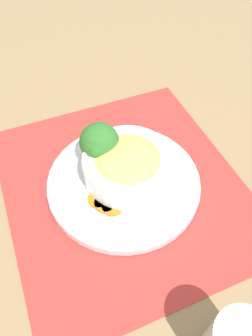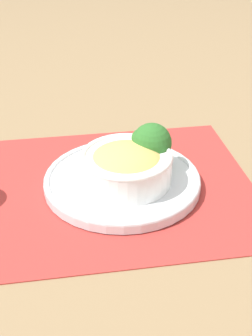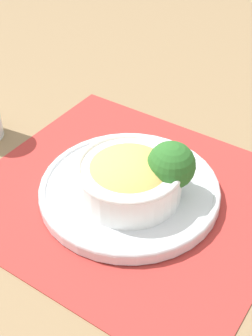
% 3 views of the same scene
% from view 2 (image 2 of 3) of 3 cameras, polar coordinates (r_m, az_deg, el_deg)
% --- Properties ---
extents(ground_plane, '(4.00, 4.00, 0.00)m').
position_cam_2_polar(ground_plane, '(0.87, -0.46, -2.32)').
color(ground_plane, '#8C704C').
extents(placemat, '(0.54, 0.50, 0.00)m').
position_cam_2_polar(placemat, '(0.87, -0.46, -2.21)').
color(placemat, '#B2332D').
rests_on(placemat, ground_plane).
extents(plate, '(0.29, 0.29, 0.02)m').
position_cam_2_polar(plate, '(0.86, -0.46, -1.47)').
color(plate, silver).
rests_on(plate, placemat).
extents(bowl, '(0.16, 0.16, 0.07)m').
position_cam_2_polar(bowl, '(0.83, 0.05, 0.37)').
color(bowl, white).
rests_on(bowl, plate).
extents(broccoli_floret, '(0.07, 0.07, 0.09)m').
position_cam_2_polar(broccoli_floret, '(0.86, 3.11, 3.05)').
color(broccoli_floret, '#759E51').
rests_on(broccoli_floret, plate).
extents(carrot_slice_near, '(0.04, 0.04, 0.01)m').
position_cam_2_polar(carrot_slice_near, '(0.90, -2.60, 0.79)').
color(carrot_slice_near, orange).
rests_on(carrot_slice_near, plate).
extents(carrot_slice_middle, '(0.04, 0.04, 0.01)m').
position_cam_2_polar(carrot_slice_middle, '(0.90, -3.33, 0.49)').
color(carrot_slice_middle, orange).
rests_on(carrot_slice_middle, plate).
extents(carrot_slice_far, '(0.04, 0.04, 0.01)m').
position_cam_2_polar(carrot_slice_far, '(0.89, -3.93, 0.11)').
color(carrot_slice_far, orange).
rests_on(carrot_slice_far, plate).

